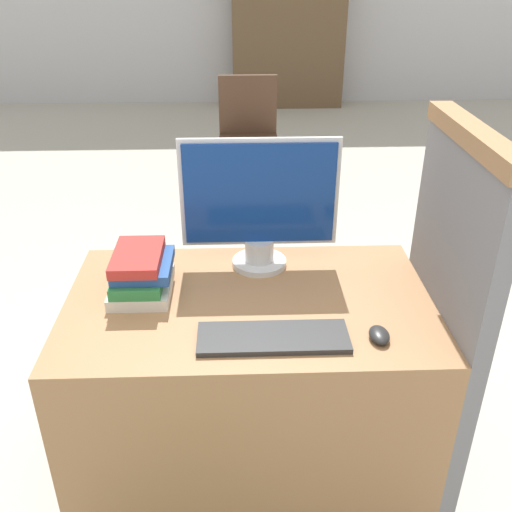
% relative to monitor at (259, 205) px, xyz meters
% --- Properties ---
extents(desk, '(1.13, 0.70, 0.75)m').
position_rel_monitor_xyz_m(desk, '(-0.04, -0.22, -0.60)').
color(desk, '#9E7047').
rests_on(desk, ground_plane).
extents(carrel_divider, '(0.07, 0.58, 1.29)m').
position_rel_monitor_xyz_m(carrel_divider, '(0.55, -0.28, -0.31)').
color(carrel_divider, slate).
rests_on(carrel_divider, ground_plane).
extents(monitor, '(0.51, 0.18, 0.44)m').
position_rel_monitor_xyz_m(monitor, '(0.00, 0.00, 0.00)').
color(monitor, silver).
rests_on(monitor, desk).
extents(keyboard, '(0.42, 0.14, 0.02)m').
position_rel_monitor_xyz_m(keyboard, '(0.02, -0.43, -0.21)').
color(keyboard, '#2D2D2D').
rests_on(keyboard, desk).
extents(mouse, '(0.06, 0.09, 0.03)m').
position_rel_monitor_xyz_m(mouse, '(0.31, -0.43, -0.21)').
color(mouse, '#262626').
rests_on(mouse, desk).
extents(book_stack, '(0.19, 0.26, 0.14)m').
position_rel_monitor_xyz_m(book_stack, '(-0.37, -0.16, -0.16)').
color(book_stack, silver).
rests_on(book_stack, desk).
extents(far_chair, '(0.44, 0.44, 0.88)m').
position_rel_monitor_xyz_m(far_chair, '(0.02, 2.53, -0.48)').
color(far_chair, '#4C3323').
rests_on(far_chair, ground_plane).
extents(bookshelf_far, '(1.31, 0.32, 1.94)m').
position_rel_monitor_xyz_m(bookshelf_far, '(0.56, 5.35, -0.00)').
color(bookshelf_far, brown).
rests_on(bookshelf_far, ground_plane).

